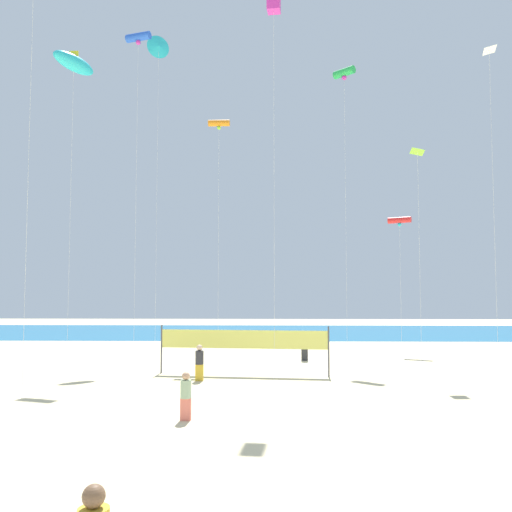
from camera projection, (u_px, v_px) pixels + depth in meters
ground_plane at (311, 418)px, 17.22m from camera, size 120.00×120.00×0.00m
ocean_band at (282, 332)px, 53.12m from camera, size 120.00×20.00×0.01m
beachgoer_teal_shirt at (305, 345)px, 31.43m from camera, size 0.39×0.39×1.71m
beachgoer_sage_shirt at (186, 394)px, 16.97m from camera, size 0.35×0.35×1.52m
beachgoer_charcoal_shirt at (199, 361)px, 24.38m from camera, size 0.38×0.38×1.64m
volleyball_net at (243, 341)px, 26.17m from camera, size 8.37×0.94×2.40m
kite_red_tube at (399, 221)px, 37.34m from camera, size 1.62×1.10×9.30m
kite_green_tube at (344, 74)px, 35.78m from camera, size 1.47×1.40×19.09m
kite_blue_tube at (138, 38)px, 32.67m from camera, size 1.66×0.94×19.97m
kite_cyan_delta at (159, 47)px, 37.38m from camera, size 1.53×1.04×22.14m
kite_white_diamond at (489, 55)px, 25.83m from camera, size 0.85×0.86×16.05m
kite_magenta_box at (274, 3)px, 25.37m from camera, size 0.69×0.69×18.41m
kite_lime_diamond at (418, 153)px, 27.93m from camera, size 0.97×0.97×11.68m
kite_orange_tube at (219, 124)px, 34.24m from camera, size 1.39×0.45×15.13m
kite_cyan_inflatable at (74, 63)px, 29.32m from camera, size 2.22×2.61×17.37m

